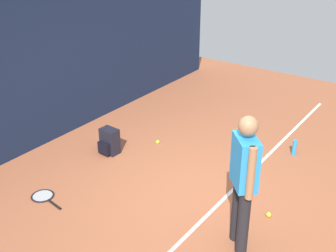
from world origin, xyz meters
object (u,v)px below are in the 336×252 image
(tennis_player, at_px, (244,176))
(tennis_ball_by_fence, at_px, (158,142))
(tennis_ball_mid_court, at_px, (269,215))
(backpack, at_px, (109,142))
(tennis_racket, at_px, (44,197))
(water_bottle, at_px, (294,148))

(tennis_player, height_order, tennis_ball_by_fence, tennis_player)
(tennis_player, bearing_deg, tennis_ball_mid_court, 130.56)
(backpack, bearing_deg, tennis_racket, -82.37)
(tennis_player, height_order, water_bottle, tennis_player)
(tennis_racket, bearing_deg, backpack, -77.52)
(tennis_player, xyz_separation_m, backpack, (0.80, 2.80, -0.76))
(tennis_ball_mid_court, bearing_deg, tennis_racket, 117.24)
(tennis_ball_by_fence, relative_size, water_bottle, 0.24)
(tennis_ball_by_fence, bearing_deg, backpack, 147.79)
(tennis_player, relative_size, tennis_ball_mid_court, 25.76)
(tennis_racket, relative_size, water_bottle, 2.33)
(water_bottle, bearing_deg, tennis_ball_mid_court, -169.43)
(tennis_player, bearing_deg, water_bottle, 142.93)
(backpack, bearing_deg, water_bottle, 37.50)
(tennis_ball_by_fence, distance_m, tennis_ball_mid_court, 2.56)
(tennis_player, height_order, tennis_racket, tennis_player)
(tennis_racket, distance_m, water_bottle, 4.05)
(tennis_player, relative_size, backpack, 3.86)
(backpack, distance_m, tennis_ball_by_fence, 0.88)
(tennis_racket, bearing_deg, tennis_player, -157.09)
(backpack, xyz_separation_m, water_bottle, (1.73, -2.55, -0.08))
(tennis_ball_mid_court, bearing_deg, tennis_player, 173.35)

